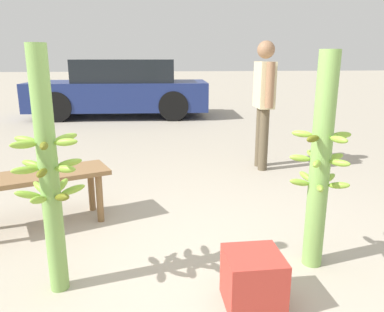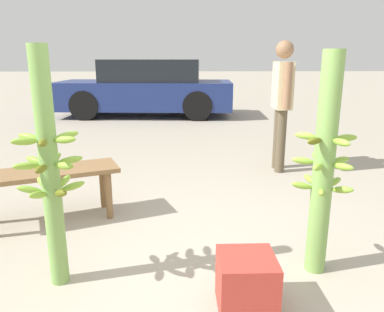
{
  "view_description": "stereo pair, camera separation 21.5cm",
  "coord_description": "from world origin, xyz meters",
  "px_view_note": "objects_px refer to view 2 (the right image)",
  "views": [
    {
      "loc": [
        -0.34,
        -2.1,
        1.44
      ],
      "look_at": [
        -0.04,
        0.3,
        0.8
      ],
      "focal_mm": 35.0,
      "sensor_mm": 36.0,
      "label": 1
    },
    {
      "loc": [
        -0.13,
        -2.12,
        1.44
      ],
      "look_at": [
        -0.04,
        0.3,
        0.8
      ],
      "focal_mm": 35.0,
      "sensor_mm": 36.0,
      "label": 2
    }
  ],
  "objects_px": {
    "banana_stalk_center": "(324,167)",
    "parked_car": "(147,89)",
    "vendor_person": "(282,95)",
    "banana_stalk_left": "(50,170)",
    "market_bench": "(49,178)",
    "produce_crate": "(246,283)"
  },
  "relations": [
    {
      "from": "vendor_person",
      "to": "parked_car",
      "type": "height_order",
      "value": "vendor_person"
    },
    {
      "from": "vendor_person",
      "to": "parked_car",
      "type": "distance_m",
      "value": 5.33
    },
    {
      "from": "market_bench",
      "to": "banana_stalk_left",
      "type": "bearing_deg",
      "value": -91.13
    },
    {
      "from": "vendor_person",
      "to": "parked_car",
      "type": "relative_size",
      "value": 0.37
    },
    {
      "from": "vendor_person",
      "to": "parked_car",
      "type": "bearing_deg",
      "value": -153.23
    },
    {
      "from": "vendor_person",
      "to": "banana_stalk_left",
      "type": "bearing_deg",
      "value": -36.73
    },
    {
      "from": "banana_stalk_center",
      "to": "market_bench",
      "type": "height_order",
      "value": "banana_stalk_center"
    },
    {
      "from": "vendor_person",
      "to": "produce_crate",
      "type": "bearing_deg",
      "value": -14.71
    },
    {
      "from": "banana_stalk_left",
      "to": "vendor_person",
      "type": "xyz_separation_m",
      "value": [
        2.1,
        2.49,
        0.21
      ]
    },
    {
      "from": "banana_stalk_left",
      "to": "market_bench",
      "type": "xyz_separation_m",
      "value": [
        -0.36,
        0.97,
        -0.37
      ]
    },
    {
      "from": "banana_stalk_center",
      "to": "market_bench",
      "type": "relative_size",
      "value": 1.18
    },
    {
      "from": "market_bench",
      "to": "produce_crate",
      "type": "distance_m",
      "value": 2.02
    },
    {
      "from": "banana_stalk_center",
      "to": "produce_crate",
      "type": "relative_size",
      "value": 4.5
    },
    {
      "from": "banana_stalk_center",
      "to": "vendor_person",
      "type": "height_order",
      "value": "vendor_person"
    },
    {
      "from": "parked_car",
      "to": "produce_crate",
      "type": "relative_size",
      "value": 13.33
    },
    {
      "from": "banana_stalk_center",
      "to": "produce_crate",
      "type": "height_order",
      "value": "banana_stalk_center"
    },
    {
      "from": "market_bench",
      "to": "parked_car",
      "type": "bearing_deg",
      "value": 65.37
    },
    {
      "from": "market_bench",
      "to": "parked_car",
      "type": "xyz_separation_m",
      "value": [
        0.35,
        6.4,
        0.28
      ]
    },
    {
      "from": "banana_stalk_center",
      "to": "parked_car",
      "type": "distance_m",
      "value": 7.49
    },
    {
      "from": "banana_stalk_left",
      "to": "market_bench",
      "type": "bearing_deg",
      "value": 110.39
    },
    {
      "from": "parked_car",
      "to": "produce_crate",
      "type": "distance_m",
      "value": 7.79
    },
    {
      "from": "parked_car",
      "to": "produce_crate",
      "type": "xyz_separation_m",
      "value": [
        1.19,
        -7.68,
        -0.52
      ]
    }
  ]
}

